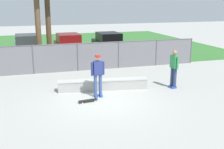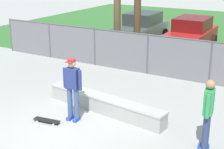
# 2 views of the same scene
# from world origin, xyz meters

# --- Properties ---
(ground_plane) EXTENTS (80.00, 80.00, 0.00)m
(ground_plane) POSITION_xyz_m (0.00, 0.00, 0.00)
(ground_plane) COLOR #9E9E99
(grass_strip) EXTENTS (27.23, 20.00, 0.02)m
(grass_strip) POSITION_xyz_m (0.00, 15.94, 0.01)
(grass_strip) COLOR #336B2D
(grass_strip) RESTS_ON ground
(concrete_ledge) EXTENTS (4.21, 1.05, 0.51)m
(concrete_ledge) POSITION_xyz_m (0.43, 1.56, 0.26)
(concrete_ledge) COLOR #999993
(concrete_ledge) RESTS_ON ground
(skateboarder) EXTENTS (0.60, 0.32, 1.84)m
(skateboarder) POSITION_xyz_m (-0.05, 0.63, 1.03)
(skateboarder) COLOR #2647A5
(skateboarder) RESTS_ON ground
(skateboard) EXTENTS (0.82, 0.31, 0.09)m
(skateboard) POSITION_xyz_m (-0.61, 0.10, 0.07)
(skateboard) COLOR black
(skateboard) RESTS_ON ground
(chainlink_fence) EXTENTS (15.30, 0.07, 1.66)m
(chainlink_fence) POSITION_xyz_m (-0.00, 5.64, 0.91)
(chainlink_fence) COLOR #4C4C51
(chainlink_fence) RESTS_ON ground
(car_white) EXTENTS (2.07, 4.23, 1.66)m
(car_white) POSITION_xyz_m (-2.74, 10.90, 0.84)
(car_white) COLOR silver
(car_white) RESTS_ON ground
(car_red) EXTENTS (2.07, 4.23, 1.66)m
(car_red) POSITION_xyz_m (0.25, 10.57, 0.84)
(car_red) COLOR #B21E1E
(car_red) RESTS_ON ground
(car_black) EXTENTS (2.07, 4.23, 1.66)m
(car_black) POSITION_xyz_m (3.37, 10.48, 0.84)
(car_black) COLOR black
(car_black) RESTS_ON ground
(bystander) EXTENTS (0.32, 0.59, 1.82)m
(bystander) POSITION_xyz_m (3.70, 0.87, 1.01)
(bystander) COLOR #2647A5
(bystander) RESTS_ON ground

